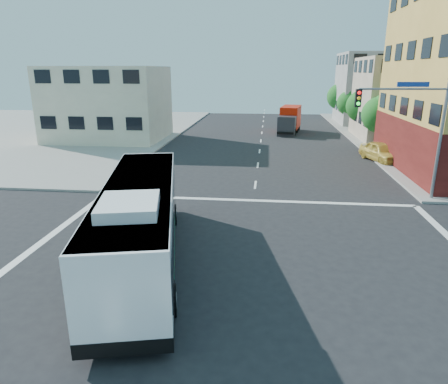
# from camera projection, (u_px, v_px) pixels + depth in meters

# --- Properties ---
(ground) EXTENTS (120.00, 120.00, 0.00)m
(ground) POSITION_uv_depth(u_px,v_px,m) (244.00, 278.00, 15.31)
(ground) COLOR black
(ground) RESTS_ON ground
(building_east_near) EXTENTS (12.06, 10.06, 9.00)m
(building_east_near) POSITION_uv_depth(u_px,v_px,m) (415.00, 99.00, 44.51)
(building_east_near) COLOR #C7B398
(building_east_near) RESTS_ON ground
(building_east_far) EXTENTS (12.06, 10.06, 10.00)m
(building_east_far) POSITION_uv_depth(u_px,v_px,m) (382.00, 89.00, 57.66)
(building_east_far) COLOR #A7A6A1
(building_east_far) RESTS_ON ground
(building_west) EXTENTS (12.06, 10.06, 8.00)m
(building_west) POSITION_uv_depth(u_px,v_px,m) (108.00, 104.00, 44.39)
(building_west) COLOR beige
(building_west) RESTS_ON ground
(signal_mast_ne) EXTENTS (7.91, 1.13, 8.07)m
(signal_mast_ne) POSITION_uv_depth(u_px,v_px,m) (414.00, 118.00, 22.99)
(signal_mast_ne) COLOR gray
(signal_mast_ne) RESTS_ON ground
(street_tree_a) EXTENTS (3.60, 3.60, 5.53)m
(street_tree_a) POSITION_uv_depth(u_px,v_px,m) (381.00, 112.00, 39.55)
(street_tree_a) COLOR #3D2216
(street_tree_a) RESTS_ON ground
(street_tree_b) EXTENTS (3.80, 3.80, 5.79)m
(street_tree_b) POSITION_uv_depth(u_px,v_px,m) (364.00, 104.00, 47.10)
(street_tree_b) COLOR #3D2216
(street_tree_b) RESTS_ON ground
(street_tree_c) EXTENTS (3.40, 3.40, 5.29)m
(street_tree_c) POSITION_uv_depth(u_px,v_px,m) (350.00, 102.00, 54.79)
(street_tree_c) COLOR #3D2216
(street_tree_c) RESTS_ON ground
(street_tree_d) EXTENTS (4.00, 4.00, 6.03)m
(street_tree_d) POSITION_uv_depth(u_px,v_px,m) (341.00, 95.00, 62.27)
(street_tree_d) COLOR #3D2216
(street_tree_d) RESTS_ON ground
(transit_bus) EXTENTS (5.35, 12.77, 3.70)m
(transit_bus) POSITION_uv_depth(u_px,v_px,m) (141.00, 221.00, 16.07)
(transit_bus) COLOR black
(transit_bus) RESTS_ON ground
(box_truck) EXTENTS (3.25, 7.43, 3.23)m
(box_truck) POSITION_uv_depth(u_px,v_px,m) (290.00, 120.00, 50.05)
(box_truck) COLOR #2A2A30
(box_truck) RESTS_ON ground
(parked_car) EXTENTS (3.28, 5.19, 1.65)m
(parked_car) POSITION_uv_depth(u_px,v_px,m) (381.00, 152.00, 34.59)
(parked_car) COLOR gold
(parked_car) RESTS_ON ground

